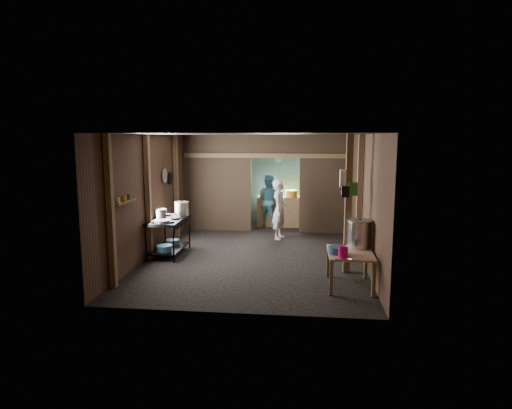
# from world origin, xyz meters

# --- Properties ---
(floor) EXTENTS (4.50, 7.00, 0.00)m
(floor) POSITION_xyz_m (0.00, 0.00, 0.00)
(floor) COLOR black
(floor) RESTS_ON ground
(ceiling) EXTENTS (4.50, 7.00, 0.00)m
(ceiling) POSITION_xyz_m (0.00, 0.00, 2.60)
(ceiling) COLOR #4A443E
(ceiling) RESTS_ON ground
(wall_back) EXTENTS (4.50, 0.00, 2.60)m
(wall_back) POSITION_xyz_m (0.00, 3.50, 1.30)
(wall_back) COLOR #4D3321
(wall_back) RESTS_ON ground
(wall_front) EXTENTS (4.50, 0.00, 2.60)m
(wall_front) POSITION_xyz_m (0.00, -3.50, 1.30)
(wall_front) COLOR #4D3321
(wall_front) RESTS_ON ground
(wall_left) EXTENTS (0.00, 7.00, 2.60)m
(wall_left) POSITION_xyz_m (-2.25, 0.00, 1.30)
(wall_left) COLOR #4D3321
(wall_left) RESTS_ON ground
(wall_right) EXTENTS (0.00, 7.00, 2.60)m
(wall_right) POSITION_xyz_m (2.25, 0.00, 1.30)
(wall_right) COLOR #4D3321
(wall_right) RESTS_ON ground
(partition_left) EXTENTS (1.85, 0.10, 2.60)m
(partition_left) POSITION_xyz_m (-1.32, 2.20, 1.30)
(partition_left) COLOR #433623
(partition_left) RESTS_ON floor
(partition_right) EXTENTS (1.35, 0.10, 2.60)m
(partition_right) POSITION_xyz_m (1.57, 2.20, 1.30)
(partition_right) COLOR #433623
(partition_right) RESTS_ON floor
(partition_header) EXTENTS (1.30, 0.10, 0.60)m
(partition_header) POSITION_xyz_m (0.25, 2.20, 2.30)
(partition_header) COLOR #433623
(partition_header) RESTS_ON wall_back
(turquoise_panel) EXTENTS (4.40, 0.06, 2.50)m
(turquoise_panel) POSITION_xyz_m (0.00, 3.44, 1.25)
(turquoise_panel) COLOR #71BFBF
(turquoise_panel) RESTS_ON wall_back
(back_counter) EXTENTS (1.20, 0.50, 0.85)m
(back_counter) POSITION_xyz_m (0.30, 2.95, 0.42)
(back_counter) COLOR #97704A
(back_counter) RESTS_ON floor
(wall_clock) EXTENTS (0.20, 0.03, 0.20)m
(wall_clock) POSITION_xyz_m (0.25, 3.40, 1.90)
(wall_clock) COLOR white
(wall_clock) RESTS_ON wall_back
(post_left_a) EXTENTS (0.10, 0.12, 2.60)m
(post_left_a) POSITION_xyz_m (-2.18, -2.60, 1.30)
(post_left_a) COLOR #97704A
(post_left_a) RESTS_ON floor
(post_left_b) EXTENTS (0.10, 0.12, 2.60)m
(post_left_b) POSITION_xyz_m (-2.18, -0.80, 1.30)
(post_left_b) COLOR #97704A
(post_left_b) RESTS_ON floor
(post_left_c) EXTENTS (0.10, 0.12, 2.60)m
(post_left_c) POSITION_xyz_m (-2.18, 1.20, 1.30)
(post_left_c) COLOR #97704A
(post_left_c) RESTS_ON floor
(post_right) EXTENTS (0.10, 0.12, 2.60)m
(post_right) POSITION_xyz_m (2.18, -0.20, 1.30)
(post_right) COLOR #97704A
(post_right) RESTS_ON floor
(post_free) EXTENTS (0.12, 0.12, 2.60)m
(post_free) POSITION_xyz_m (1.85, -1.30, 1.30)
(post_free) COLOR #97704A
(post_free) RESTS_ON floor
(cross_beam) EXTENTS (4.40, 0.12, 0.12)m
(cross_beam) POSITION_xyz_m (0.00, 2.15, 2.05)
(cross_beam) COLOR #97704A
(cross_beam) RESTS_ON wall_left
(pan_lid_big) EXTENTS (0.03, 0.34, 0.34)m
(pan_lid_big) POSITION_xyz_m (-2.21, 0.40, 1.65)
(pan_lid_big) COLOR gray
(pan_lid_big) RESTS_ON wall_left
(pan_lid_small) EXTENTS (0.03, 0.30, 0.30)m
(pan_lid_small) POSITION_xyz_m (-2.21, 0.80, 1.55)
(pan_lid_small) COLOR black
(pan_lid_small) RESTS_ON wall_left
(wall_shelf) EXTENTS (0.14, 0.80, 0.03)m
(wall_shelf) POSITION_xyz_m (-2.15, -2.10, 1.40)
(wall_shelf) COLOR #97704A
(wall_shelf) RESTS_ON wall_left
(jar_white) EXTENTS (0.07, 0.07, 0.10)m
(jar_white) POSITION_xyz_m (-2.15, -2.35, 1.47)
(jar_white) COLOR white
(jar_white) RESTS_ON wall_shelf
(jar_yellow) EXTENTS (0.08, 0.08, 0.10)m
(jar_yellow) POSITION_xyz_m (-2.15, -2.10, 1.47)
(jar_yellow) COLOR orange
(jar_yellow) RESTS_ON wall_shelf
(jar_green) EXTENTS (0.06, 0.06, 0.10)m
(jar_green) POSITION_xyz_m (-2.15, -1.88, 1.47)
(jar_green) COLOR #30842B
(jar_green) RESTS_ON wall_shelf
(bag_white) EXTENTS (0.22, 0.15, 0.32)m
(bag_white) POSITION_xyz_m (1.80, -1.22, 1.78)
(bag_white) COLOR white
(bag_white) RESTS_ON post_free
(bag_green) EXTENTS (0.16, 0.12, 0.24)m
(bag_green) POSITION_xyz_m (1.92, -1.36, 1.60)
(bag_green) COLOR #30842B
(bag_green) RESTS_ON post_free
(bag_black) EXTENTS (0.14, 0.10, 0.20)m
(bag_black) POSITION_xyz_m (1.78, -1.38, 1.55)
(bag_black) COLOR black
(bag_black) RESTS_ON post_free
(gas_range) EXTENTS (0.69, 1.34, 0.79)m
(gas_range) POSITION_xyz_m (-1.88, -0.44, 0.40)
(gas_range) COLOR black
(gas_range) RESTS_ON floor
(prep_table) EXTENTS (0.75, 1.03, 0.61)m
(prep_table) POSITION_xyz_m (1.83, -2.12, 0.30)
(prep_table) COLOR tan
(prep_table) RESTS_ON floor
(stove_pot_large) EXTENTS (0.38, 0.38, 0.33)m
(stove_pot_large) POSITION_xyz_m (-1.71, 0.02, 0.94)
(stove_pot_large) COLOR silver
(stove_pot_large) RESTS_ON gas_range
(stove_pot_med) EXTENTS (0.32, 0.32, 0.23)m
(stove_pot_med) POSITION_xyz_m (-2.05, -0.47, 0.89)
(stove_pot_med) COLOR silver
(stove_pot_med) RESTS_ON gas_range
(frying_pan) EXTENTS (0.43, 0.61, 0.08)m
(frying_pan) POSITION_xyz_m (-1.88, -0.86, 0.82)
(frying_pan) COLOR gray
(frying_pan) RESTS_ON gas_range
(blue_tub_front) EXTENTS (0.33, 0.33, 0.13)m
(blue_tub_front) POSITION_xyz_m (-1.88, -0.77, 0.22)
(blue_tub_front) COLOR #2A556F
(blue_tub_front) RESTS_ON gas_range
(blue_tub_back) EXTENTS (0.30, 0.30, 0.12)m
(blue_tub_back) POSITION_xyz_m (-1.88, -0.19, 0.21)
(blue_tub_back) COLOR #2A556F
(blue_tub_back) RESTS_ON gas_range
(stock_pot) EXTENTS (0.55, 0.55, 0.51)m
(stock_pot) POSITION_xyz_m (2.02, -1.76, 0.84)
(stock_pot) COLOR silver
(stock_pot) RESTS_ON prep_table
(wash_basin) EXTENTS (0.34, 0.34, 0.12)m
(wash_basin) POSITION_xyz_m (1.61, -2.24, 0.67)
(wash_basin) COLOR #2A556F
(wash_basin) RESTS_ON prep_table
(pink_bucket) EXTENTS (0.19, 0.19, 0.19)m
(pink_bucket) POSITION_xyz_m (1.68, -2.47, 0.70)
(pink_bucket) COLOR #C90C6B
(pink_bucket) RESTS_ON prep_table
(knife) EXTENTS (0.30, 0.06, 0.01)m
(knife) POSITION_xyz_m (1.70, -2.61, 0.61)
(knife) COLOR silver
(knife) RESTS_ON prep_table
(yellow_tub) EXTENTS (0.34, 0.34, 0.19)m
(yellow_tub) POSITION_xyz_m (0.66, 2.95, 0.94)
(yellow_tub) COLOR orange
(yellow_tub) RESTS_ON back_counter
(cook) EXTENTS (0.46, 0.61, 1.50)m
(cook) POSITION_xyz_m (0.42, 1.34, 0.75)
(cook) COLOR silver
(cook) RESTS_ON floor
(worker_back) EXTENTS (0.89, 0.79, 1.50)m
(worker_back) POSITION_xyz_m (0.02, 2.82, 0.75)
(worker_back) COLOR teal
(worker_back) RESTS_ON floor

